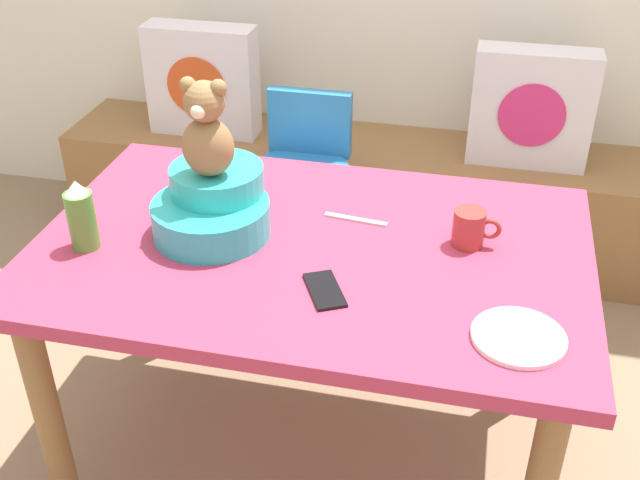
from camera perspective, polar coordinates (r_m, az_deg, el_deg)
name	(u,v)px	position (r m, az deg, el deg)	size (l,w,h in m)	color
ground_plane	(313,450)	(2.41, -0.55, -15.28)	(8.00, 8.00, 0.00)	#8C7256
window_bench	(379,196)	(3.21, 4.40, 3.27)	(2.60, 0.44, 0.46)	olive
pillow_floral_left	(203,80)	(3.18, -8.70, 11.62)	(0.44, 0.15, 0.44)	silver
pillow_floral_right	(532,108)	(2.98, 15.42, 9.41)	(0.44, 0.15, 0.44)	silver
dining_table	(311,276)	(1.99, -0.64, -2.71)	(1.39, 0.90, 0.74)	#B73351
highchair	(302,176)	(2.73, -1.35, 4.80)	(0.34, 0.45, 0.79)	#2672B2
infant_seat_teal	(213,205)	(1.97, -7.93, 2.56)	(0.30, 0.33, 0.16)	#2AB2B0
teddy_bear	(207,131)	(1.88, -8.41, 8.02)	(0.13, 0.12, 0.25)	olive
ketchup_bottle	(81,216)	(1.97, -17.28, 1.69)	(0.07, 0.07, 0.18)	#4C8C33
coffee_mug	(470,228)	(1.94, 11.05, 0.86)	(0.12, 0.08, 0.09)	#9E332D
dinner_plate_near	(519,337)	(1.68, 14.51, -6.99)	(0.20, 0.20, 0.01)	white
cell_phone	(325,290)	(1.76, 0.35, -3.73)	(0.07, 0.14, 0.01)	black
table_fork	(356,219)	(2.03, 2.67, 1.54)	(0.02, 0.17, 0.01)	silver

